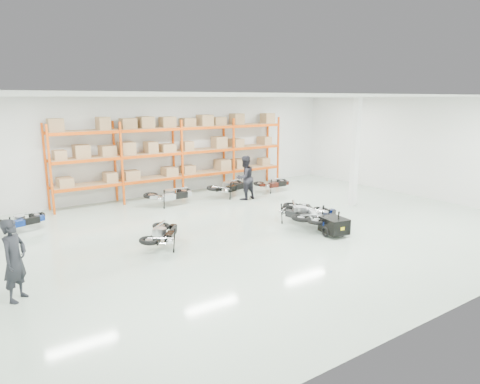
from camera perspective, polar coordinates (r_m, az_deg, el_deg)
room at (r=14.49m, az=3.03°, el=3.69°), size 18.00×18.00×18.00m
pallet_rack at (r=19.96m, az=-8.32°, el=5.98°), size 11.28×0.98×3.62m
structural_column at (r=18.42m, az=15.09°, el=5.13°), size 0.25×0.25×4.50m
moto_blue_centre at (r=15.10m, az=11.22°, el=-2.79°), size 1.95×1.79×1.16m
moto_silver_left at (r=15.33m, az=8.42°, el=-2.21°), size 1.87×2.21×1.29m
moto_black_far_left at (r=13.21m, az=-10.32°, el=-5.05°), size 1.73×1.87×1.11m
moto_touring_right at (r=15.45m, az=8.15°, el=-2.36°), size 1.08×1.86×1.14m
trailer at (r=14.41m, az=12.42°, el=-4.38°), size 0.80×1.47×0.60m
moto_back_a at (r=16.29m, az=-27.39°, el=-3.06°), size 1.74×1.14×1.04m
moto_back_b at (r=18.32m, az=-9.31°, el=0.02°), size 1.87×0.94×1.20m
moto_back_c at (r=19.70m, az=-1.49°, el=1.09°), size 2.11×1.48×1.24m
moto_back_d at (r=20.82m, az=4.44°, el=1.44°), size 1.67×0.87×1.06m
person_left at (r=10.76m, az=-27.85°, el=-8.04°), size 0.79×0.81×1.88m
person_back at (r=19.01m, az=0.66°, el=1.92°), size 1.06×0.88×1.97m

